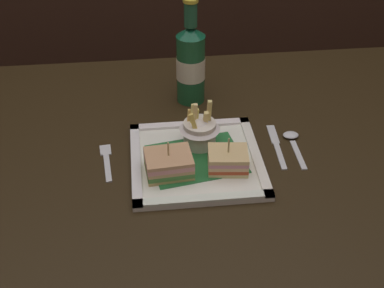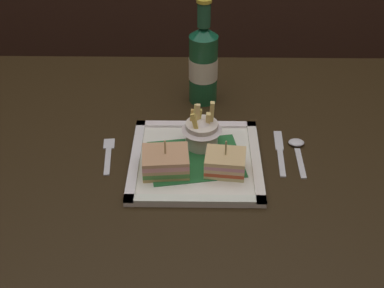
# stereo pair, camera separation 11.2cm
# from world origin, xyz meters

# --- Properties ---
(dining_table) EXTENTS (1.30, 0.92, 0.75)m
(dining_table) POSITION_xyz_m (0.00, 0.00, 0.61)
(dining_table) COLOR black
(dining_table) RESTS_ON ground_plane
(square_plate) EXTENTS (0.27, 0.27, 0.02)m
(square_plate) POSITION_xyz_m (0.02, -0.03, 0.76)
(square_plate) COLOR white
(square_plate) RESTS_ON dining_table
(sandwich_half_left) EXTENTS (0.10, 0.08, 0.08)m
(sandwich_half_left) POSITION_xyz_m (-0.05, -0.07, 0.78)
(sandwich_half_left) COLOR tan
(sandwich_half_left) RESTS_ON square_plate
(sandwich_half_right) EXTENTS (0.09, 0.08, 0.08)m
(sandwich_half_right) POSITION_xyz_m (0.08, -0.07, 0.78)
(sandwich_half_right) COLOR #D4C482
(sandwich_half_right) RESTS_ON square_plate
(fries_cup) EXTENTS (0.09, 0.09, 0.11)m
(fries_cup) POSITION_xyz_m (0.03, 0.02, 0.80)
(fries_cup) COLOR silver
(fries_cup) RESTS_ON square_plate
(beer_bottle) EXTENTS (0.07, 0.07, 0.26)m
(beer_bottle) POSITION_xyz_m (0.03, 0.23, 0.86)
(beer_bottle) COLOR #1B512B
(beer_bottle) RESTS_ON dining_table
(fork) EXTENTS (0.03, 0.13, 0.00)m
(fork) POSITION_xyz_m (-0.17, 0.00, 0.75)
(fork) COLOR silver
(fork) RESTS_ON dining_table
(knife) EXTENTS (0.02, 0.16, 0.00)m
(knife) POSITION_xyz_m (0.20, 0.02, 0.75)
(knife) COLOR silver
(knife) RESTS_ON dining_table
(spoon) EXTENTS (0.04, 0.13, 0.01)m
(spoon) POSITION_xyz_m (0.24, 0.02, 0.76)
(spoon) COLOR silver
(spoon) RESTS_ON dining_table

